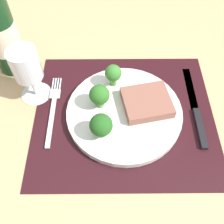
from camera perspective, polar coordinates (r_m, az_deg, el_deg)
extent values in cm
cube|color=tan|center=(60.71, 2.59, -1.48)|extent=(140.00, 110.00, 3.00)
cube|color=black|center=(59.33, 2.65, -0.62)|extent=(40.36, 35.64, 0.30)
cylinder|color=silver|center=(58.54, 2.68, -0.10)|extent=(25.71, 25.71, 1.60)
cube|color=#8C5647|center=(58.25, 7.58, 2.10)|extent=(11.81, 10.93, 2.21)
cylinder|color=#5B8942|center=(54.07, -2.31, -4.38)|extent=(1.95, 1.95, 1.48)
sphere|color=#235B1E|center=(51.71, -2.41, -2.87)|extent=(4.70, 4.70, 4.70)
cylinder|color=#5B8942|center=(58.05, -2.68, 2.09)|extent=(1.83, 1.83, 1.77)
sphere|color=#2D6B23|center=(55.85, -2.79, 3.78)|extent=(4.43, 4.43, 4.43)
cylinder|color=#5B8942|center=(61.74, 0.23, 6.81)|extent=(1.65, 1.65, 2.10)
sphere|color=#387A2D|center=(59.75, 0.24, 8.51)|extent=(3.84, 3.84, 3.84)
cube|color=silver|center=(59.33, -13.13, -2.09)|extent=(1.00, 13.00, 0.50)
cube|color=silver|center=(63.73, -12.28, 3.85)|extent=(2.40, 2.60, 0.40)
cube|color=silver|center=(65.85, -12.74, 5.96)|extent=(0.30, 3.60, 0.35)
cube|color=silver|center=(65.72, -12.23, 5.98)|extent=(0.30, 3.60, 0.35)
cube|color=silver|center=(65.60, -11.71, 5.99)|extent=(0.30, 3.60, 0.35)
cube|color=silver|center=(65.49, -11.19, 6.00)|extent=(0.30, 3.60, 0.35)
cube|color=black|center=(59.92, 18.66, -3.31)|extent=(1.40, 10.00, 0.80)
cube|color=silver|center=(66.43, 16.74, 5.10)|extent=(1.80, 13.00, 0.30)
cylinder|color=#143819|center=(66.73, -23.06, 15.67)|extent=(7.32, 7.32, 21.58)
cylinder|color=beige|center=(67.36, -22.75, 14.99)|extent=(7.46, 7.46, 7.55)
cylinder|color=silver|center=(65.40, -16.15, 3.90)|extent=(7.13, 7.13, 0.40)
cylinder|color=silver|center=(63.00, -16.83, 5.72)|extent=(0.80, 0.80, 6.08)
cylinder|color=silver|center=(58.36, -18.40, 9.85)|extent=(6.26, 6.26, 7.09)
cylinder|color=tan|center=(59.99, -17.80, 8.29)|extent=(5.51, 5.51, 2.36)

